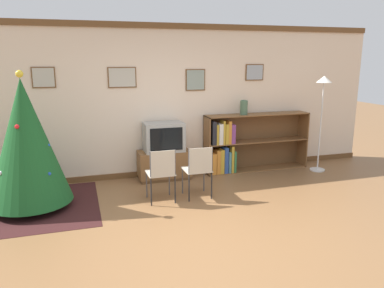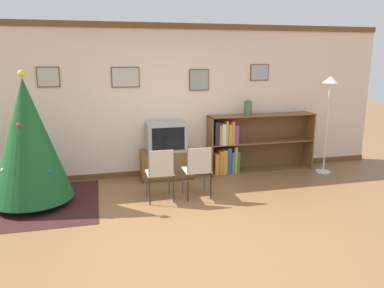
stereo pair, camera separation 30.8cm
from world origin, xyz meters
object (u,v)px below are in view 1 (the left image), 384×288
at_px(bookshelf, 239,145).
at_px(standing_lamp, 323,99).
at_px(television, 164,137).
at_px(folding_chair_right, 199,169).
at_px(folding_chair_left, 162,172).
at_px(christmas_tree, 26,142).
at_px(tv_console, 164,165).
at_px(vase, 244,107).

distance_m(bookshelf, standing_lamp, 1.76).
distance_m(television, standing_lamp, 3.02).
bearing_deg(folding_chair_right, standing_lamp, 15.05).
bearing_deg(bookshelf, folding_chair_left, -146.88).
bearing_deg(christmas_tree, standing_lamp, 4.26).
relative_size(folding_chair_right, standing_lamp, 0.46).
bearing_deg(folding_chair_right, folding_chair_left, 180.00).
relative_size(christmas_tree, standing_lamp, 1.09).
relative_size(tv_console, bookshelf, 0.45).
bearing_deg(folding_chair_left, bookshelf, 33.12).
bearing_deg(bookshelf, christmas_tree, -167.29).
distance_m(folding_chair_left, standing_lamp, 3.42).
xyz_separation_m(television, standing_lamp, (2.93, -0.38, 0.61)).
relative_size(christmas_tree, folding_chair_right, 2.38).
bearing_deg(tv_console, vase, 1.80).
height_order(christmas_tree, television, christmas_tree).
relative_size(folding_chair_left, standing_lamp, 0.46).
distance_m(tv_console, television, 0.51).
bearing_deg(vase, bookshelf, 176.43).
xyz_separation_m(christmas_tree, folding_chair_left, (1.83, -0.33, -0.50)).
xyz_separation_m(television, vase, (1.54, 0.05, 0.46)).
bearing_deg(tv_console, christmas_tree, -160.40).
bearing_deg(vase, christmas_tree, -167.62).
bearing_deg(standing_lamp, folding_chair_left, -167.55).
bearing_deg(bookshelf, standing_lamp, -16.42).
bearing_deg(folding_chair_left, folding_chair_right, 0.00).
height_order(bookshelf, standing_lamp, standing_lamp).
bearing_deg(folding_chair_right, tv_console, 104.79).
height_order(television, vase, vase).
bearing_deg(standing_lamp, folding_chair_right, -164.95).
height_order(tv_console, television, television).
xyz_separation_m(folding_chair_left, bookshelf, (1.75, 1.14, 0.03)).
bearing_deg(vase, folding_chair_left, -148.12).
distance_m(tv_console, vase, 1.82).
relative_size(television, folding_chair_left, 0.84).
distance_m(television, bookshelf, 1.49).
relative_size(folding_chair_left, bookshelf, 0.40).
height_order(christmas_tree, tv_console, christmas_tree).
bearing_deg(standing_lamp, christmas_tree, -175.74).
height_order(television, folding_chair_right, television).
distance_m(christmas_tree, standing_lamp, 5.08).
height_order(tv_console, vase, vase).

